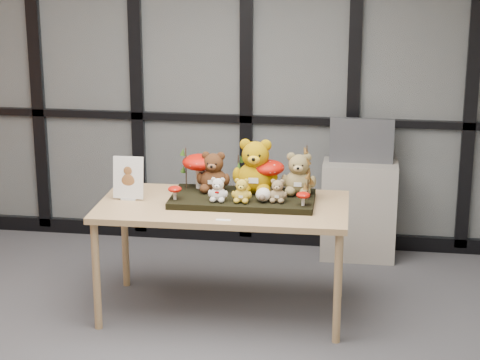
% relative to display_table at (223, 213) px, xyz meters
% --- Properties ---
extents(room_shell, '(5.00, 5.00, 5.00)m').
position_rel_display_table_xyz_m(room_shell, '(-0.50, -1.07, 0.97)').
color(room_shell, '#BAB7AF').
rests_on(room_shell, floor).
extents(glass_partition, '(4.90, 0.06, 2.78)m').
position_rel_display_table_xyz_m(glass_partition, '(-0.50, 1.40, 0.71)').
color(glass_partition, '#2D383F').
rests_on(glass_partition, floor).
extents(display_table, '(1.67, 0.86, 0.77)m').
position_rel_display_table_xyz_m(display_table, '(0.00, 0.00, 0.00)').
color(display_table, tan).
rests_on(display_table, floor).
extents(diorama_tray, '(0.96, 0.49, 0.04)m').
position_rel_display_table_xyz_m(diorama_tray, '(0.12, 0.06, 0.09)').
color(diorama_tray, black).
rests_on(diorama_tray, display_table).
extents(bear_pooh_yellow, '(0.31, 0.28, 0.40)m').
position_rel_display_table_xyz_m(bear_pooh_yellow, '(0.19, 0.17, 0.31)').
color(bear_pooh_yellow, '#AB7F04').
rests_on(bear_pooh_yellow, diorama_tray).
extents(bear_brown_medium, '(0.23, 0.21, 0.30)m').
position_rel_display_table_xyz_m(bear_brown_medium, '(-0.09, 0.16, 0.26)').
color(bear_brown_medium, '#472713').
rests_on(bear_brown_medium, diorama_tray).
extents(bear_tan_back, '(0.24, 0.22, 0.31)m').
position_rel_display_table_xyz_m(bear_tan_back, '(0.48, 0.18, 0.26)').
color(bear_tan_back, olive).
rests_on(bear_tan_back, diorama_tray).
extents(bear_small_yellow, '(0.14, 0.12, 0.17)m').
position_rel_display_table_xyz_m(bear_small_yellow, '(0.14, -0.06, 0.19)').
color(bear_small_yellow, gold).
rests_on(bear_small_yellow, diorama_tray).
extents(bear_white_bow, '(0.14, 0.12, 0.17)m').
position_rel_display_table_xyz_m(bear_white_bow, '(-0.02, -0.06, 0.19)').
color(bear_white_bow, silver).
rests_on(bear_white_bow, diorama_tray).
extents(bear_beige_small, '(0.13, 0.12, 0.17)m').
position_rel_display_table_xyz_m(bear_beige_small, '(0.36, -0.02, 0.19)').
color(bear_beige_small, olive).
rests_on(bear_beige_small, diorama_tray).
extents(plush_cream_hedgehog, '(0.08, 0.07, 0.10)m').
position_rel_display_table_xyz_m(plush_cream_hedgehog, '(0.27, -0.03, 0.16)').
color(plush_cream_hedgehog, silver).
rests_on(plush_cream_hedgehog, diorama_tray).
extents(mushroom_back_left, '(0.23, 0.23, 0.26)m').
position_rel_display_table_xyz_m(mushroom_back_left, '(-0.20, 0.21, 0.24)').
color(mushroom_back_left, '#AB0F05').
rests_on(mushroom_back_left, diorama_tray).
extents(mushroom_back_right, '(0.22, 0.22, 0.24)m').
position_rel_display_table_xyz_m(mushroom_back_right, '(0.28, 0.18, 0.23)').
color(mushroom_back_right, '#AB0F05').
rests_on(mushroom_back_right, diorama_tray).
extents(mushroom_front_left, '(0.09, 0.09, 0.10)m').
position_rel_display_table_xyz_m(mushroom_front_left, '(-0.31, -0.08, 0.16)').
color(mushroom_front_left, '#AB0F05').
rests_on(mushroom_front_left, diorama_tray).
extents(mushroom_front_right, '(0.09, 0.09, 0.10)m').
position_rel_display_table_xyz_m(mushroom_front_right, '(0.54, -0.08, 0.16)').
color(mushroom_front_right, '#AB0F05').
rests_on(mushroom_front_right, diorama_tray).
extents(sprig_green_far_left, '(0.05, 0.05, 0.29)m').
position_rel_display_table_xyz_m(sprig_green_far_left, '(-0.28, 0.18, 0.25)').
color(sprig_green_far_left, '#183E0E').
rests_on(sprig_green_far_left, diorama_tray).
extents(sprig_green_mid_left, '(0.05, 0.05, 0.22)m').
position_rel_display_table_xyz_m(sprig_green_mid_left, '(-0.17, 0.23, 0.22)').
color(sprig_green_mid_left, '#183E0E').
rests_on(sprig_green_mid_left, diorama_tray).
extents(sprig_dry_far_right, '(0.05, 0.05, 0.33)m').
position_rel_display_table_xyz_m(sprig_dry_far_right, '(0.53, 0.18, 0.27)').
color(sprig_dry_far_right, brown).
rests_on(sprig_dry_far_right, diorama_tray).
extents(sprig_dry_mid_right, '(0.05, 0.05, 0.19)m').
position_rel_display_table_xyz_m(sprig_dry_mid_right, '(0.56, 0.05, 0.20)').
color(sprig_dry_mid_right, brown).
rests_on(sprig_dry_mid_right, diorama_tray).
extents(sprig_green_centre, '(0.05, 0.05, 0.23)m').
position_rel_display_table_xyz_m(sprig_green_centre, '(0.06, 0.25, 0.22)').
color(sprig_green_centre, '#183E0E').
rests_on(sprig_green_centre, diorama_tray).
extents(sign_holder, '(0.21, 0.06, 0.29)m').
position_rel_display_table_xyz_m(sign_holder, '(-0.64, 0.01, 0.20)').
color(sign_holder, silver).
rests_on(sign_holder, display_table).
extents(label_card, '(0.09, 0.03, 0.00)m').
position_rel_display_table_xyz_m(label_card, '(0.06, -0.33, 0.07)').
color(label_card, white).
rests_on(label_card, display_table).
extents(cabinet, '(0.58, 0.34, 0.77)m').
position_rel_display_table_xyz_m(cabinet, '(0.88, 1.19, -0.32)').
color(cabinet, '#A19B90').
rests_on(cabinet, floor).
extents(monitor, '(0.49, 0.05, 0.35)m').
position_rel_display_table_xyz_m(monitor, '(0.88, 1.21, 0.24)').
color(monitor, '#4E5056').
rests_on(monitor, cabinet).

